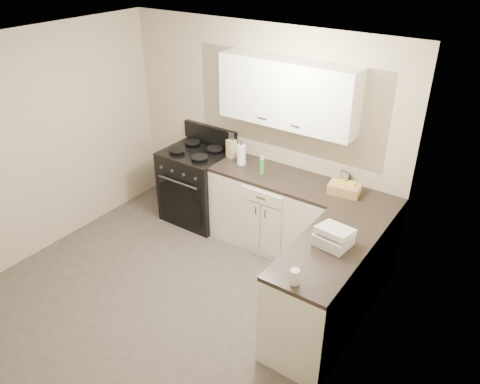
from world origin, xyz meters
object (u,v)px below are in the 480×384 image
Objects in this scene: paper_towel at (241,155)px; countertop_grill at (333,239)px; knife_block at (231,149)px; wicker_basket at (344,189)px; stove at (198,186)px.

paper_towel is 0.86× the size of countertop_grill.
paper_towel is at bearing -10.15° from knife_block.
paper_towel is 1.27m from wicker_basket.
countertop_grill is at bearing -28.83° from paper_towel.
wicker_basket is at bearing 2.04° from paper_towel.
stove is 3.93× the size of paper_towel.
paper_towel reaches higher than wicker_basket.
knife_block is 0.77× the size of countertop_grill.
stove is at bearing -147.49° from knife_block.
knife_block is 2.02m from countertop_grill.
knife_block is at bearing 177.63° from wicker_basket.
knife_block is at bearing 153.99° from paper_towel.
knife_block reaches higher than wicker_basket.
paper_towel is 0.77× the size of wicker_basket.
stove is at bearing 165.53° from countertop_grill.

